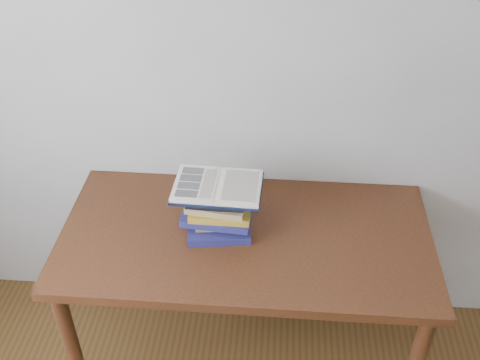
{
  "coord_description": "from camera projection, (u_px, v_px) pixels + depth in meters",
  "views": [
    {
      "loc": [
        0.03,
        -0.23,
        2.28
      ],
      "look_at": [
        -0.1,
        1.41,
        1.02
      ],
      "focal_mm": 42.0,
      "sensor_mm": 36.0,
      "label": 1
    }
  ],
  "objects": [
    {
      "name": "desk",
      "position": [
        246.0,
        252.0,
        2.25
      ],
      "size": [
        1.45,
        0.73,
        0.78
      ],
      "color": "#4A2712",
      "rests_on": "ground"
    },
    {
      "name": "book_stack",
      "position": [
        218.0,
        211.0,
        2.16
      ],
      "size": [
        0.28,
        0.22,
        0.18
      ],
      "color": "navy",
      "rests_on": "desk"
    },
    {
      "name": "open_book",
      "position": [
        218.0,
        187.0,
        2.11
      ],
      "size": [
        0.34,
        0.24,
        0.03
      ],
      "rotation": [
        0.0,
        0.0,
        -0.03
      ],
      "color": "black",
      "rests_on": "book_stack"
    }
  ]
}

